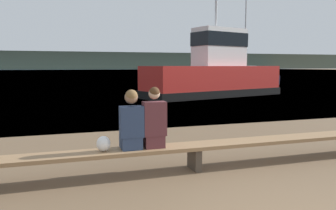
% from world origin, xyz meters
% --- Properties ---
extents(water_surface, '(240.00, 240.00, 0.00)m').
position_xyz_m(water_surface, '(0.00, 126.61, 0.00)').
color(water_surface, '#5684A3').
rests_on(water_surface, ground).
extents(far_shoreline, '(600.00, 12.00, 9.11)m').
position_xyz_m(far_shoreline, '(0.00, 179.18, 4.56)').
color(far_shoreline, '#424738').
rests_on(far_shoreline, ground).
extents(bench_main, '(8.29, 0.49, 0.46)m').
position_xyz_m(bench_main, '(-0.15, 2.69, 0.38)').
color(bench_main, '#8E6B47').
rests_on(bench_main, ground).
extents(person_left, '(0.39, 0.42, 1.01)m').
position_xyz_m(person_left, '(-1.29, 2.70, 0.90)').
color(person_left, navy).
rests_on(person_left, bench_main).
extents(person_right, '(0.39, 0.41, 1.05)m').
position_xyz_m(person_right, '(-0.90, 2.70, 0.90)').
color(person_right, '#56282D').
rests_on(person_right, bench_main).
extents(shopping_bag, '(0.23, 0.21, 0.25)m').
position_xyz_m(shopping_bag, '(-1.76, 2.70, 0.58)').
color(shopping_bag, white).
rests_on(shopping_bag, bench_main).
extents(tugboat_red, '(9.62, 5.20, 6.87)m').
position_xyz_m(tugboat_red, '(6.47, 15.72, 1.30)').
color(tugboat_red, red).
rests_on(tugboat_red, water_surface).
extents(moored_sailboat, '(6.87, 3.22, 9.21)m').
position_xyz_m(moored_sailboat, '(14.35, 25.07, 0.50)').
color(moored_sailboat, '#1E2847').
rests_on(moored_sailboat, water_surface).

